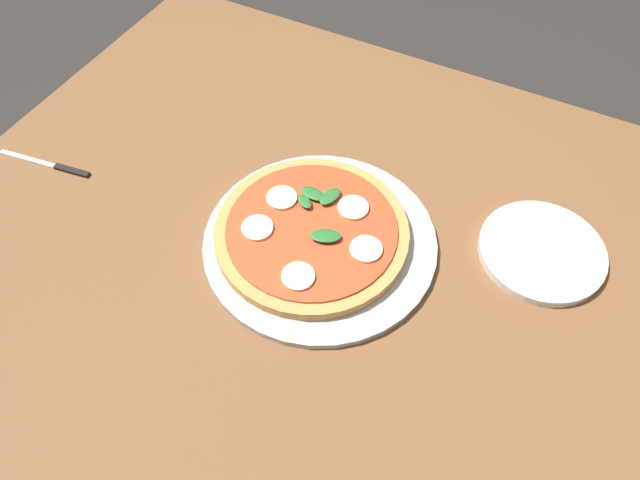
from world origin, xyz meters
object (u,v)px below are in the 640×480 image
object	(u,v)px
serving_tray	(320,242)
knife	(56,166)
plate_white	(542,251)
dining_table	(335,313)
pizza	(312,232)

from	to	relation	value
serving_tray	knife	distance (m)	0.49
serving_tray	plate_white	world-z (taller)	plate_white
dining_table	pizza	size ratio (longest dim) A/B	4.55
plate_white	knife	xyz separation A→B (m)	(-0.80, -0.20, -0.00)
knife	plate_white	bearing A→B (deg)	14.27
knife	serving_tray	bearing A→B (deg)	7.46
serving_tray	plate_white	xyz separation A→B (m)	(0.31, 0.14, 0.00)
plate_white	pizza	bearing A→B (deg)	-156.91
serving_tray	pizza	world-z (taller)	pizza
serving_tray	knife	xyz separation A→B (m)	(-0.49, -0.06, -0.00)
pizza	dining_table	bearing A→B (deg)	-39.57
pizza	serving_tray	bearing A→B (deg)	0.80
pizza	plate_white	world-z (taller)	pizza
serving_tray	plate_white	size ratio (longest dim) A/B	1.88
plate_white	knife	size ratio (longest dim) A/B	1.07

